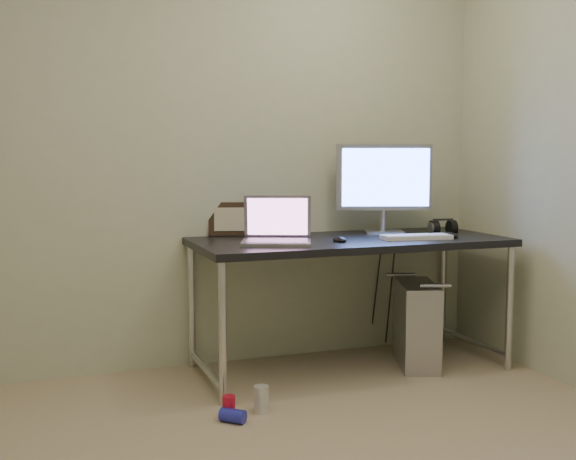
{
  "coord_description": "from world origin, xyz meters",
  "views": [
    {
      "loc": [
        -0.94,
        -2.29,
        1.22
      ],
      "look_at": [
        0.28,
        1.02,
        0.85
      ],
      "focal_mm": 45.0,
      "sensor_mm": 36.0,
      "label": 1
    }
  ],
  "objects": [
    {
      "name": "wall_back",
      "position": [
        0.0,
        1.75,
        1.25
      ],
      "size": [
        3.5,
        0.02,
        2.5
      ],
      "primitive_type": "cube",
      "color": "beige",
      "rests_on": "ground"
    },
    {
      "name": "desk",
      "position": [
        0.78,
        1.37,
        0.68
      ],
      "size": [
        1.75,
        0.76,
        0.75
      ],
      "color": "black",
      "rests_on": "ground"
    },
    {
      "name": "tower_computer",
      "position": [
        1.17,
        1.29,
        0.24
      ],
      "size": [
        0.35,
        0.5,
        0.51
      ],
      "rotation": [
        0.0,
        0.0,
        -0.35
      ],
      "color": "#A5A5A9",
      "rests_on": "ground"
    },
    {
      "name": "cable_a",
      "position": [
        1.12,
        1.7,
        0.4
      ],
      "size": [
        0.01,
        0.16,
        0.69
      ],
      "primitive_type": "cylinder",
      "rotation": [
        0.21,
        0.0,
        0.0
      ],
      "color": "black",
      "rests_on": "ground"
    },
    {
      "name": "cable_b",
      "position": [
        1.21,
        1.68,
        0.38
      ],
      "size": [
        0.02,
        0.11,
        0.71
      ],
      "primitive_type": "cylinder",
      "rotation": [
        0.14,
        0.0,
        0.09
      ],
      "color": "black",
      "rests_on": "ground"
    },
    {
      "name": "can_red",
      "position": [
        -0.08,
        0.84,
        0.05
      ],
      "size": [
        0.07,
        0.07,
        0.11
      ],
      "primitive_type": "cylinder",
      "rotation": [
        0.0,
        0.0,
        -0.28
      ],
      "color": "red",
      "rests_on": "ground"
    },
    {
      "name": "can_white",
      "position": [
        0.09,
        0.86,
        0.06
      ],
      "size": [
        0.09,
        0.09,
        0.13
      ],
      "primitive_type": "cylinder",
      "rotation": [
        0.0,
        0.0,
        0.43
      ],
      "color": "silver",
      "rests_on": "ground"
    },
    {
      "name": "can_blue",
      "position": [
        -0.07,
        0.79,
        0.03
      ],
      "size": [
        0.13,
        0.13,
        0.06
      ],
      "primitive_type": "cylinder",
      "rotation": [
        1.57,
        0.0,
        0.83
      ],
      "color": "#272CC0",
      "rests_on": "ground"
    },
    {
      "name": "laptop",
      "position": [
        0.32,
        1.3,
        0.81
      ],
      "size": [
        0.45,
        0.41,
        0.25
      ],
      "rotation": [
        0.0,
        0.0,
        -0.38
      ],
      "color": "#A3A2A9",
      "rests_on": "desk"
    },
    {
      "name": "monitor",
      "position": [
        1.07,
        1.52,
        1.06
      ],
      "size": [
        0.55,
        0.23,
        0.53
      ],
      "rotation": [
        0.0,
        0.0,
        -0.33
      ],
      "color": "#A3A2A9",
      "rests_on": "desk"
    },
    {
      "name": "keyboard",
      "position": [
        1.11,
        1.21,
        0.76
      ],
      "size": [
        0.4,
        0.18,
        0.02
      ],
      "primitive_type": "cube",
      "rotation": [
        0.0,
        0.0,
        -0.14
      ],
      "color": "white",
      "rests_on": "desk"
    },
    {
      "name": "mouse_right",
      "position": [
        1.32,
        1.2,
        0.77
      ],
      "size": [
        0.08,
        0.13,
        0.04
      ],
      "primitive_type": "ellipsoid",
      "rotation": [
        0.0,
        0.0,
        -0.05
      ],
      "color": "black",
      "rests_on": "desk"
    },
    {
      "name": "mouse_left",
      "position": [
        0.66,
        1.25,
        0.77
      ],
      "size": [
        0.07,
        0.11,
        0.03
      ],
      "primitive_type": "ellipsoid",
      "rotation": [
        0.0,
        0.0,
        0.07
      ],
      "color": "black",
      "rests_on": "desk"
    },
    {
      "name": "headphones",
      "position": [
        1.43,
        1.44,
        0.78
      ],
      "size": [
        0.16,
        0.1,
        0.11
      ],
      "rotation": [
        0.0,
        0.0,
        -0.1
      ],
      "color": "black",
      "rests_on": "desk"
    },
    {
      "name": "picture_frame",
      "position": [
        0.18,
        1.72,
        0.85
      ],
      "size": [
        0.25,
        0.13,
        0.2
      ],
      "primitive_type": "cube",
      "rotation": [
        -0.21,
        0.0,
        -0.28
      ],
      "color": "black",
      "rests_on": "desk"
    },
    {
      "name": "webcam",
      "position": [
        0.43,
        1.61,
        0.83
      ],
      "size": [
        0.04,
        0.04,
        0.11
      ],
      "rotation": [
        0.0,
        0.0,
        0.19
      ],
      "color": "silver",
      "rests_on": "desk"
    }
  ]
}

